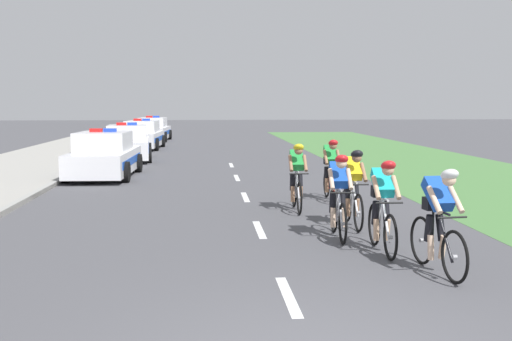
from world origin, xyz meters
TOP-DOWN VIEW (x-y plane):
  - kerb_edge at (-5.40, 14.00)m, footprint 0.16×60.00m
  - grass_verge at (7.61, 14.00)m, footprint 7.00×60.00m
  - lane_markings_centre at (0.00, 8.08)m, footprint 0.14×21.60m
  - cyclist_lead at (2.25, 2.91)m, footprint 0.44×1.72m
  - cyclist_second at (1.81, 4.14)m, footprint 0.42×1.72m
  - cyclist_third at (1.34, 5.22)m, footprint 0.43×1.72m
  - cyclist_fourth at (1.85, 6.22)m, footprint 0.42×1.72m
  - cyclist_fifth at (1.02, 8.04)m, footprint 0.42×1.72m
  - cyclist_sixth at (2.08, 9.40)m, footprint 0.42×1.72m
  - police_car_nearest at (-4.27, 14.63)m, footprint 2.11×4.45m
  - police_car_second at (-4.27, 20.52)m, footprint 2.29×4.54m
  - police_car_third at (-4.27, 26.81)m, footprint 2.18×4.49m
  - police_car_furthest at (-4.27, 33.55)m, footprint 2.18×4.49m

SIDE VIEW (x-z plane):
  - lane_markings_centre at x=0.00m, z-range 0.00..0.01m
  - grass_verge at x=7.61m, z-range 0.00..0.01m
  - kerb_edge at x=-5.40m, z-range 0.00..0.13m
  - police_car_nearest at x=-4.27m, z-range -0.12..1.48m
  - police_car_second at x=-4.27m, z-range -0.12..1.48m
  - police_car_third at x=-4.27m, z-range -0.12..1.48m
  - police_car_furthest at x=-4.27m, z-range -0.12..1.48m
  - cyclist_lead at x=2.25m, z-range 0.00..1.57m
  - cyclist_second at x=1.81m, z-range 0.00..1.57m
  - cyclist_third at x=1.34m, z-range 0.00..1.57m
  - cyclist_fourth at x=1.85m, z-range 0.00..1.57m
  - cyclist_fifth at x=1.02m, z-range 0.00..1.57m
  - cyclist_sixth at x=2.08m, z-range 0.00..1.57m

